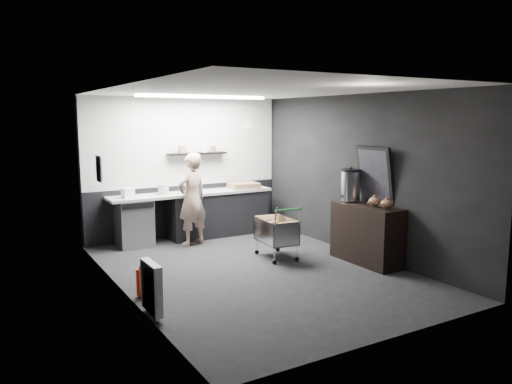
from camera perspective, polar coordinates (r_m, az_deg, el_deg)
floor at (r=7.68m, az=0.03°, el=-8.99°), size 5.50×5.50×0.00m
ceiling at (r=7.34m, az=0.03°, el=11.56°), size 5.50×5.50×0.00m
wall_back at (r=9.85m, az=-8.10°, el=2.81°), size 5.50×0.00×5.50m
wall_front at (r=5.24m, az=15.44°, el=-2.33°), size 5.50×0.00×5.50m
wall_left at (r=6.62m, az=-15.08°, el=-0.11°), size 0.00×5.50×5.50m
wall_right at (r=8.57m, az=11.65°, el=1.90°), size 0.00×5.50×5.50m
kitchen_wall_panel at (r=9.79m, az=-8.12°, el=5.72°), size 3.95×0.02×1.70m
dado_panel at (r=9.95m, az=-7.96°, el=-2.07°), size 3.95×0.02×1.00m
floating_shelf at (r=9.78m, az=-6.76°, el=4.39°), size 1.20×0.22×0.04m
wall_clock at (r=10.39m, az=-0.91°, el=7.61°), size 0.20×0.03×0.20m
poster at (r=7.85m, az=-17.52°, el=2.56°), size 0.02×0.30×0.40m
poster_red_band at (r=7.85m, az=-17.51°, el=3.07°), size 0.02×0.22×0.10m
radiator at (r=6.03m, az=-11.84°, el=-10.63°), size 0.10×0.50×0.60m
ceiling_strip at (r=8.98m, az=-6.06°, el=10.75°), size 2.40×0.20×0.04m
prep_counter at (r=9.73m, az=-6.52°, el=-2.54°), size 3.20×0.61×0.90m
person at (r=9.12m, az=-7.32°, el=-0.81°), size 0.70×0.56×1.69m
shopping_cart at (r=8.28m, az=2.32°, el=-4.66°), size 0.56×0.86×0.90m
sideboard at (r=8.18m, az=12.45°, el=-3.82°), size 0.53×1.25×1.87m
fire_extinguisher at (r=6.71m, az=-12.95°, el=-9.88°), size 0.13×0.13×0.44m
cardboard_box at (r=10.02m, az=-1.43°, el=0.73°), size 0.60×0.47×0.11m
pink_tub at (r=9.38m, az=-10.53°, el=0.30°), size 0.19×0.19×0.19m
white_container at (r=9.13m, az=-14.44°, el=-0.10°), size 0.22×0.19×0.17m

